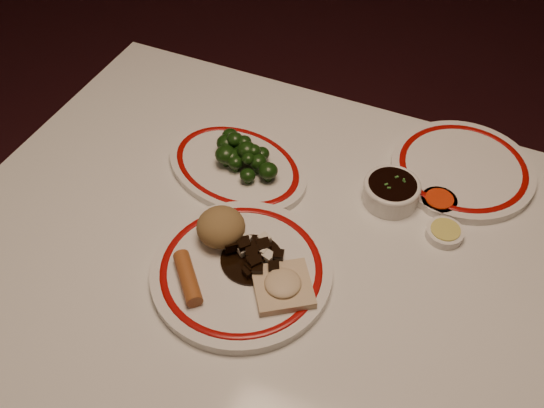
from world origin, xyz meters
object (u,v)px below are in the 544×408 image
at_px(broccoli_pile, 241,154).
at_px(soy_bowl, 391,192).
at_px(fried_wonton, 283,285).
at_px(stirfry_heap, 254,256).
at_px(spring_roll, 188,278).
at_px(dining_table, 291,296).
at_px(rice_mound, 221,227).
at_px(main_plate, 241,271).
at_px(broccoli_plate, 237,166).

xyz_separation_m(broccoli_pile, soy_bowl, (0.28, 0.04, -0.02)).
relative_size(fried_wonton, stirfry_heap, 1.16).
bearing_deg(spring_roll, dining_table, -2.01).
bearing_deg(rice_mound, main_plate, -36.62).
distance_m(fried_wonton, soy_bowl, 0.28).
relative_size(dining_table, broccoli_pile, 8.64).
bearing_deg(broccoli_pile, soy_bowl, 7.67).
distance_m(dining_table, soy_bowl, 0.26).
bearing_deg(rice_mound, broccoli_plate, 108.61).
xyz_separation_m(dining_table, fried_wonton, (0.01, -0.06, 0.12)).
height_order(rice_mound, broccoli_plate, rice_mound).
distance_m(spring_roll, soy_bowl, 0.39).
height_order(spring_roll, broccoli_plate, spring_roll).
relative_size(main_plate, fried_wonton, 2.57).
bearing_deg(dining_table, spring_roll, -139.28).
height_order(spring_roll, broccoli_pile, broccoli_pile).
relative_size(dining_table, spring_roll, 12.55).
distance_m(stirfry_heap, soy_bowl, 0.28).
height_order(fried_wonton, soy_bowl, same).
height_order(main_plate, broccoli_pile, broccoli_pile).
bearing_deg(spring_roll, stirfry_heap, 4.81).
distance_m(main_plate, fried_wonton, 0.08).
bearing_deg(rice_mound, broccoli_pile, 105.79).
distance_m(fried_wonton, broccoli_pile, 0.29).
height_order(main_plate, fried_wonton, fried_wonton).
distance_m(rice_mound, soy_bowl, 0.31).
relative_size(main_plate, broccoli_plate, 0.96).
bearing_deg(broccoli_plate, soy_bowl, 8.58).
height_order(fried_wonton, broccoli_plate, fried_wonton).
xyz_separation_m(spring_roll, broccoli_pile, (-0.04, 0.28, 0.01)).
bearing_deg(stirfry_heap, soy_bowl, 55.97).
relative_size(fried_wonton, broccoli_pile, 0.88).
height_order(stirfry_heap, soy_bowl, stirfry_heap).
bearing_deg(dining_table, rice_mound, -175.41).
bearing_deg(dining_table, fried_wonton, -80.45).
distance_m(spring_roll, stirfry_heap, 0.11).
bearing_deg(fried_wonton, soy_bowl, 70.67).
height_order(dining_table, soy_bowl, soy_bowl).
xyz_separation_m(main_plate, spring_roll, (-0.06, -0.06, 0.02)).
relative_size(spring_roll, broccoli_plate, 0.29).
height_order(dining_table, broccoli_plate, broccoli_plate).
relative_size(dining_table, fried_wonton, 9.81).
bearing_deg(rice_mound, fried_wonton, -21.35).
relative_size(broccoli_plate, broccoli_pile, 2.37).
distance_m(rice_mound, broccoli_plate, 0.19).
height_order(dining_table, rice_mound, rice_mound).
height_order(rice_mound, stirfry_heap, rice_mound).
xyz_separation_m(fried_wonton, stirfry_heap, (-0.06, 0.03, 0.00)).
bearing_deg(rice_mound, soy_bowl, 43.49).
bearing_deg(spring_roll, soy_bowl, 10.88).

